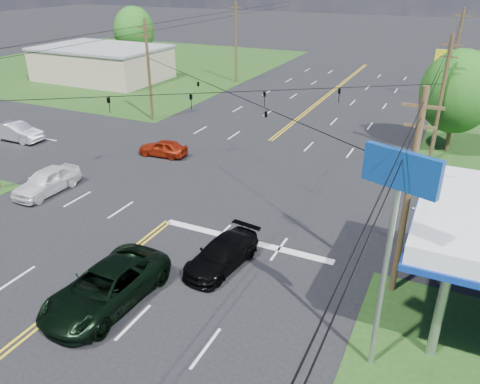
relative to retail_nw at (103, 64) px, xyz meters
The scene contains 20 objects.
ground 37.26m from the retail_nw, 36.25° to the right, with size 280.00×280.00×0.00m, color black.
grass_nw 11.36m from the retail_nw, 116.57° to the left, with size 46.00×48.00×0.03m, color #1C3E14.
stop_bar 46.14m from the retail_nw, 40.60° to the right, with size 10.00×0.50×0.02m, color silver.
retail_nw is the anchor object (origin of this frame).
pole_se 53.09m from the retail_nw, 35.79° to the right, with size 1.60×0.28×9.50m.
pole_nw 21.60m from the retail_nw, 37.41° to the right, with size 1.60×0.28×9.50m.
pole_ne 45.02m from the retail_nw, 16.82° to the right, with size 1.60×0.28×9.50m.
pole_left_far 18.30m from the retail_nw, 19.44° to the left, with size 1.60×0.28×10.00m.
pole_right_far 43.53m from the retail_nw, ahead, with size 1.60×0.28×10.00m.
span_wire_signals 37.42m from the retail_nw, 36.25° to the right, with size 26.00×18.00×1.13m.
power_lines 38.98m from the retail_nw, 38.66° to the right, with size 26.04×100.00×0.64m.
tree_right_a 45.21m from the retail_nw, 12.80° to the right, with size 5.70×5.70×8.18m.
tree_far_l 10.69m from the retail_nw, 101.31° to the left, with size 6.08×6.08×8.72m.
pickup_dkgreen 49.08m from the retail_nw, 49.74° to the right, with size 2.92×6.34×1.76m, color black.
suv_black 47.87m from the retail_nw, 43.06° to the right, with size 1.96×4.81×1.40m, color black.
pickup_white 36.35m from the retail_nw, 55.65° to the right, with size 1.95×4.84×1.65m, color white.
sedan_silver 25.42m from the retail_nw, 66.58° to the right, with size 1.69×4.85×1.60m, color silver.
sedan_red 31.65m from the retail_nw, 41.62° to the right, with size 1.58×3.93×1.34m, color maroon.
polesign_se 56.29m from the retail_nw, 39.94° to the right, with size 2.43×1.10×8.55m.
polesign_ne 44.41m from the retail_nw, 13.29° to the right, with size 2.22×0.49×8.02m.
Camera 1 is at (14.20, -16.03, 13.47)m, focal length 35.00 mm.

